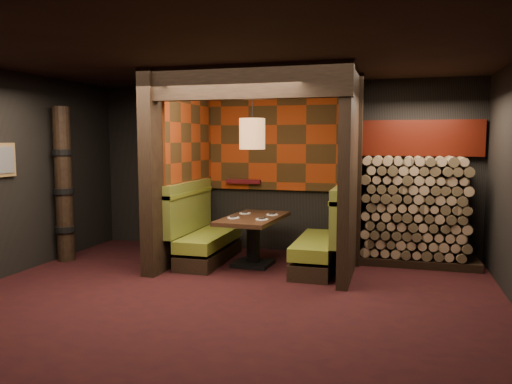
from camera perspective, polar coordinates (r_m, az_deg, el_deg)
The scene contains 20 objects.
floor at distance 6.14m, azimuth -3.36°, elevation -12.08°, with size 6.50×5.50×0.02m, color black.
ceiling at distance 5.91m, azimuth -3.54°, elevation 15.40°, with size 6.50×5.50×0.02m, color black.
wall_back at distance 8.50m, azimuth 2.67°, elevation 2.83°, with size 6.50×0.02×2.85m, color black.
wall_front at distance 3.38m, azimuth -18.98°, elevation -2.26°, with size 6.50×0.02×2.85m, color black.
partition_left at distance 7.88m, azimuth -8.80°, elevation 2.52°, with size 0.20×2.20×2.85m, color black.
partition_right at distance 7.25m, azimuth 10.82°, elevation 2.19°, with size 0.15×2.10×2.85m, color black.
header_beam at distance 6.55m, azimuth -1.67°, elevation 12.46°, with size 2.85×0.18×0.44m, color black.
tapa_back_panel at distance 8.45m, azimuth 2.44°, elevation 5.49°, with size 2.40×0.06×1.55m, color maroon.
tapa_side_panel at distance 7.98m, azimuth -7.54°, elevation 5.63°, with size 0.04×1.85×1.45m, color maroon.
lacquer_shelf at distance 8.57m, azimuth -1.42°, elevation 1.22°, with size 0.60×0.12×0.07m, color #500E15.
booth_bench_left at distance 7.86m, azimuth -6.09°, elevation -4.99°, with size 0.68×1.60×1.14m.
booth_bench_right at distance 7.38m, azimuth 7.76°, elevation -5.73°, with size 0.68×1.60×1.14m.
dining_table at distance 7.52m, azimuth -0.32°, elevation -4.59°, with size 0.86×1.46×0.75m.
place_settings at distance 7.48m, azimuth -0.32°, elevation -2.73°, with size 0.66×0.69×0.03m.
pendant_lamp at distance 7.35m, azimuth -0.44°, elevation 6.67°, with size 0.38×0.38×1.10m.
framed_picture at distance 7.61m, azimuth -26.77°, elevation 3.30°, with size 0.05×0.36×0.46m.
totem_column at distance 8.30m, azimuth -21.12°, elevation 0.70°, with size 0.31×0.31×2.40m.
firewood_stack at distance 7.94m, azimuth 18.24°, elevation -2.08°, with size 1.73×0.70×1.64m.
mosaic_header at distance 8.20m, azimuth 18.39°, elevation 5.86°, with size 1.83×0.10×0.56m, color maroon.
bay_front_post at distance 7.50m, azimuth 11.67°, elevation 2.30°, with size 0.08×0.08×2.85m, color black.
Camera 1 is at (1.92, -5.51, 1.89)m, focal length 35.00 mm.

